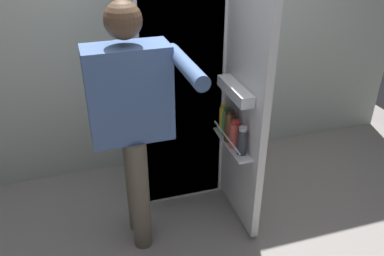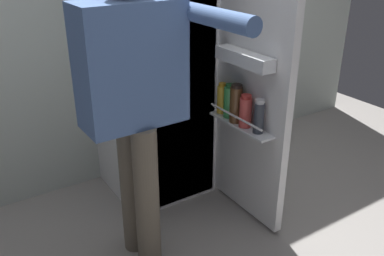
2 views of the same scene
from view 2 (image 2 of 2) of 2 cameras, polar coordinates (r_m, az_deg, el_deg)
name	(u,v)px [view 2 (image 2 of 2)]	position (r m, az deg, el deg)	size (l,w,h in m)	color
ground_plane	(199,224)	(2.57, 0.98, -12.92)	(5.14, 5.14, 0.00)	gray
refrigerator	(159,68)	(2.57, -4.49, 8.10)	(0.64, 1.16, 1.67)	white
person	(135,90)	(1.91, -7.82, 5.18)	(0.54, 0.76, 1.56)	#665B4C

